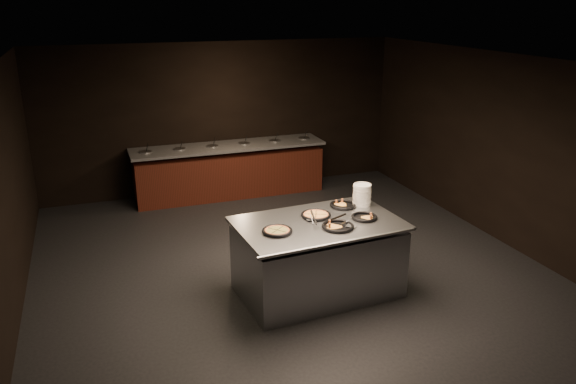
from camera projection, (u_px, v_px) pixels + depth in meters
name	position (u px, v px, depth m)	size (l,w,h in m)	color
room	(294.00, 175.00, 7.40)	(7.02, 8.02, 2.92)	black
salad_bar	(230.00, 173.00, 10.89)	(3.70, 0.83, 1.18)	#571D14
serving_counter	(318.00, 259.00, 7.25)	(2.14, 1.45, 0.99)	#AAADB1
plate_stack	(362.00, 195.00, 7.61)	(0.25, 0.25, 0.29)	white
pan_veggie_whole	(277.00, 231.00, 6.76)	(0.37, 0.37, 0.04)	black
pan_cheese_whole	(316.00, 215.00, 7.25)	(0.39, 0.39, 0.04)	black
pan_cheese_slices_a	(343.00, 205.00, 7.60)	(0.36, 0.36, 0.04)	black
pan_cheese_slices_b	(338.00, 226.00, 6.89)	(0.40, 0.40, 0.04)	black
pan_veggie_slices	(364.00, 217.00, 7.18)	(0.33, 0.33, 0.04)	black
server_left	(313.00, 218.00, 6.99)	(0.10, 0.33, 0.16)	#AAADB1
server_right	(342.00, 220.00, 6.92)	(0.29, 0.29, 0.18)	#AAADB1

